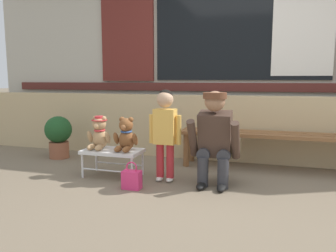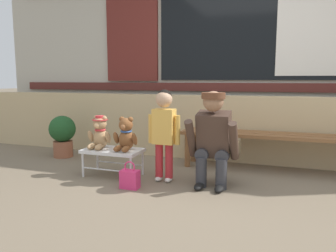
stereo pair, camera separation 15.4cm
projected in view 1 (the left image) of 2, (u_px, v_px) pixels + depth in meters
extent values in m
plane|color=#756651|center=(216.00, 195.00, 3.09)|extent=(60.00, 60.00, 0.00)
cube|color=tan|center=(234.00, 128.00, 4.38)|extent=(7.82, 0.25, 0.85)
cube|color=#B7B2A3|center=(241.00, 25.00, 4.68)|extent=(7.98, 0.20, 3.62)
cube|color=#56231E|center=(238.00, 87.00, 4.69)|extent=(7.34, 0.04, 0.12)
cube|color=black|center=(240.00, 29.00, 4.58)|extent=(2.40, 0.03, 1.40)
cube|color=silver|center=(304.00, 26.00, 4.33)|extent=(0.77, 0.02, 1.29)
cube|color=maroon|center=(127.00, 34.00, 5.06)|extent=(0.84, 0.05, 1.43)
cube|color=brown|center=(270.00, 136.00, 3.76)|extent=(2.10, 0.11, 0.04)
cube|color=brown|center=(270.00, 135.00, 3.90)|extent=(2.10, 0.11, 0.04)
cube|color=brown|center=(270.00, 133.00, 4.03)|extent=(2.10, 0.11, 0.04)
cylinder|color=brown|center=(186.00, 150.00, 4.08)|extent=(0.07, 0.07, 0.40)
cylinder|color=brown|center=(191.00, 146.00, 4.35)|extent=(0.07, 0.07, 0.40)
cube|color=silver|center=(113.00, 151.00, 3.64)|extent=(0.64, 0.36, 0.04)
cylinder|color=silver|center=(82.00, 166.00, 3.60)|extent=(0.02, 0.02, 0.26)
cylinder|color=silver|center=(96.00, 160.00, 3.88)|extent=(0.02, 0.02, 0.26)
cylinder|color=silver|center=(132.00, 170.00, 3.43)|extent=(0.02, 0.02, 0.26)
cylinder|color=silver|center=(143.00, 163.00, 3.71)|extent=(0.02, 0.02, 0.26)
cylinder|color=silver|center=(107.00, 171.00, 3.52)|extent=(0.58, 0.02, 0.02)
cylinder|color=silver|center=(119.00, 164.00, 3.80)|extent=(0.58, 0.02, 0.02)
ellipsoid|color=tan|center=(100.00, 139.00, 3.68)|extent=(0.17, 0.14, 0.22)
sphere|color=tan|center=(99.00, 124.00, 3.65)|extent=(0.15, 0.15, 0.15)
sphere|color=#F4C188|center=(97.00, 126.00, 3.60)|extent=(0.06, 0.06, 0.06)
sphere|color=tan|center=(95.00, 118.00, 3.67)|extent=(0.06, 0.06, 0.06)
ellipsoid|color=tan|center=(90.00, 137.00, 3.69)|extent=(0.06, 0.11, 0.16)
ellipsoid|color=tan|center=(91.00, 147.00, 3.60)|extent=(0.06, 0.15, 0.06)
sphere|color=tan|center=(104.00, 119.00, 3.64)|extent=(0.06, 0.06, 0.06)
ellipsoid|color=tan|center=(108.00, 138.00, 3.62)|extent=(0.06, 0.11, 0.16)
ellipsoid|color=tan|center=(99.00, 148.00, 3.57)|extent=(0.06, 0.15, 0.06)
torus|color=red|center=(100.00, 130.00, 3.67)|extent=(0.13, 0.13, 0.02)
cylinder|color=red|center=(99.00, 120.00, 3.65)|extent=(0.17, 0.17, 0.01)
cylinder|color=red|center=(99.00, 118.00, 3.65)|extent=(0.10, 0.10, 0.04)
ellipsoid|color=brown|center=(127.00, 140.00, 3.59)|extent=(0.17, 0.14, 0.22)
sphere|color=brown|center=(126.00, 125.00, 3.56)|extent=(0.15, 0.15, 0.15)
sphere|color=#AE6E42|center=(124.00, 127.00, 3.51)|extent=(0.06, 0.06, 0.06)
sphere|color=brown|center=(122.00, 119.00, 3.58)|extent=(0.06, 0.06, 0.06)
ellipsoid|color=brown|center=(116.00, 138.00, 3.59)|extent=(0.06, 0.11, 0.16)
ellipsoid|color=brown|center=(118.00, 149.00, 3.51)|extent=(0.06, 0.15, 0.06)
sphere|color=brown|center=(131.00, 120.00, 3.54)|extent=(0.06, 0.06, 0.06)
ellipsoid|color=brown|center=(135.00, 139.00, 3.53)|extent=(0.06, 0.11, 0.16)
ellipsoid|color=brown|center=(126.00, 149.00, 3.48)|extent=(0.06, 0.15, 0.06)
torus|color=#335699|center=(126.00, 132.00, 3.57)|extent=(0.13, 0.13, 0.02)
cylinder|color=#B7282D|center=(160.00, 160.00, 3.49)|extent=(0.08, 0.08, 0.36)
ellipsoid|color=silver|center=(160.00, 179.00, 3.50)|extent=(0.07, 0.12, 0.05)
cylinder|color=#B7282D|center=(170.00, 161.00, 3.46)|extent=(0.08, 0.08, 0.36)
ellipsoid|color=silver|center=(170.00, 180.00, 3.47)|extent=(0.07, 0.12, 0.05)
cube|color=#EAB24C|center=(165.00, 126.00, 3.43)|extent=(0.22, 0.15, 0.36)
cylinder|color=#EAB24C|center=(152.00, 129.00, 3.47)|extent=(0.06, 0.06, 0.30)
cylinder|color=#EAB24C|center=(179.00, 130.00, 3.39)|extent=(0.06, 0.06, 0.30)
sphere|color=tan|center=(165.00, 99.00, 3.39)|extent=(0.17, 0.17, 0.17)
sphere|color=black|center=(165.00, 97.00, 3.40)|extent=(0.16, 0.16, 0.16)
cylinder|color=#333338|center=(203.00, 172.00, 3.31)|extent=(0.11, 0.11, 0.30)
cylinder|color=#333338|center=(206.00, 152.00, 3.42)|extent=(0.13, 0.32, 0.13)
ellipsoid|color=black|center=(201.00, 186.00, 3.25)|extent=(0.09, 0.20, 0.06)
cylinder|color=#333338|center=(223.00, 173.00, 3.25)|extent=(0.11, 0.11, 0.30)
cylinder|color=#333338|center=(225.00, 153.00, 3.36)|extent=(0.13, 0.32, 0.13)
ellipsoid|color=black|center=(222.00, 188.00, 3.19)|extent=(0.09, 0.20, 0.06)
cube|color=#473328|center=(215.00, 134.00, 3.33)|extent=(0.32, 0.30, 0.47)
cylinder|color=#473328|center=(193.00, 138.00, 3.31)|extent=(0.08, 0.28, 0.40)
cylinder|color=#473328|center=(235.00, 141.00, 3.18)|extent=(0.08, 0.28, 0.40)
sphere|color=#9E7051|center=(215.00, 101.00, 3.22)|extent=(0.20, 0.20, 0.20)
cylinder|color=brown|center=(215.00, 96.00, 3.21)|extent=(0.23, 0.23, 0.06)
cube|color=brown|center=(235.00, 147.00, 3.38)|extent=(0.10, 0.22, 0.16)
cube|color=#E53370|center=(132.00, 180.00, 3.25)|extent=(0.18, 0.11, 0.18)
torus|color=#E53370|center=(132.00, 167.00, 3.23)|extent=(0.11, 0.01, 0.11)
cylinder|color=brown|center=(59.00, 150.00, 4.53)|extent=(0.26, 0.26, 0.22)
sphere|color=#1E4C23|center=(58.00, 129.00, 4.49)|extent=(0.36, 0.36, 0.36)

